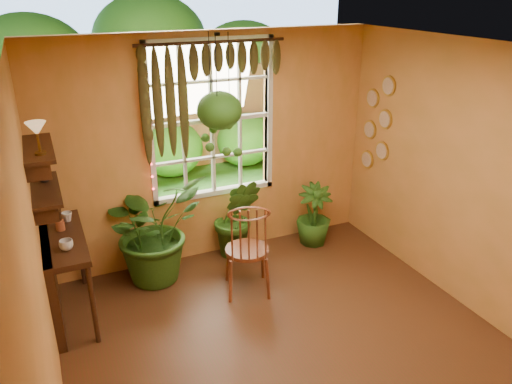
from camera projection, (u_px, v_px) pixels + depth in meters
floor at (302, 362)px, 4.50m from camera, size 4.50×4.50×0.00m
ceiling at (316, 56)px, 3.46m from camera, size 4.50×4.50×0.00m
wall_back at (214, 150)px, 5.87m from camera, size 4.00×0.00×4.00m
wall_left at (39, 287)px, 3.23m from camera, size 0.00×4.50×4.50m
wall_right at (492, 190)px, 4.73m from camera, size 0.00×4.50×4.50m
window at (212, 120)px, 5.77m from camera, size 1.52×0.10×1.86m
valance_vine at (206, 72)px, 5.41m from camera, size 1.70×0.12×1.10m
string_lights at (148, 125)px, 5.38m from camera, size 0.03×0.03×1.54m
wall_plates at (377, 125)px, 6.15m from camera, size 0.04×0.32×1.10m
counter_ledge at (56, 270)px, 4.92m from camera, size 0.40×1.20×0.90m
shelf_lower at (45, 190)px, 4.60m from camera, size 0.25×0.90×0.04m
shelf_upper at (38, 149)px, 4.45m from camera, size 0.25×0.90×0.04m
backyard at (147, 86)px, 9.88m from camera, size 14.00×10.00×12.00m
windsor_chair at (247, 262)px, 5.41m from camera, size 0.60×0.61×1.28m
potted_plant_left at (154, 229)px, 5.59m from camera, size 1.42×1.35×1.25m
potted_plant_mid at (237, 217)px, 6.10m from camera, size 0.70×0.65×1.03m
potted_plant_right at (314, 215)px, 6.43m from camera, size 0.53×0.53×0.81m
hanging_basket at (219, 112)px, 5.45m from camera, size 0.50×0.50×1.37m
cup_a at (66, 245)px, 4.57m from camera, size 0.15×0.15×0.10m
cup_b at (67, 217)px, 5.12m from camera, size 0.14×0.14×0.10m
brush_jar at (59, 219)px, 4.90m from camera, size 0.09×0.09×0.31m
shelf_vase at (43, 174)px, 4.73m from camera, size 0.14×0.14×0.14m
tiffany_lamp at (37, 131)px, 4.16m from camera, size 0.17×0.17×0.28m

